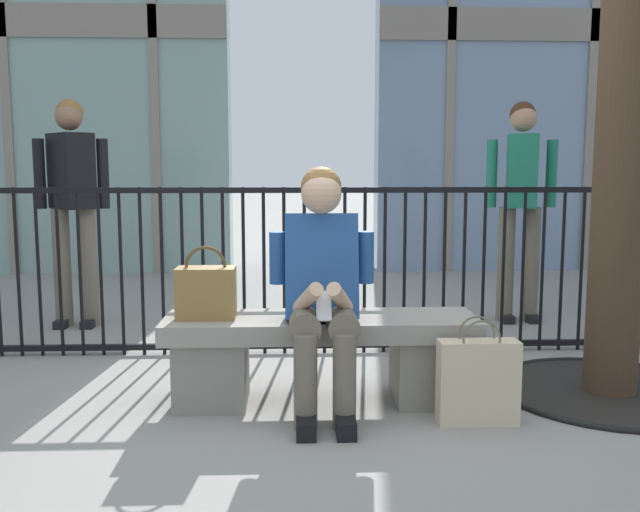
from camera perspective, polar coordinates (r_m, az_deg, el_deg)
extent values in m
plane|color=gray|center=(3.67, 0.07, -11.90)|extent=(60.00, 60.00, 0.00)
cube|color=gray|center=(3.56, 0.07, -5.80)|extent=(1.60, 0.44, 0.10)
cube|color=gray|center=(3.64, -8.90, -9.27)|extent=(0.36, 0.37, 0.35)
cube|color=gray|center=(3.68, 8.92, -9.06)|extent=(0.36, 0.37, 0.35)
cylinder|color=#6B6051|center=(3.37, -1.28, -5.35)|extent=(0.15, 0.40, 0.15)
cylinder|color=#6B6051|center=(3.24, -1.20, -10.37)|extent=(0.11, 0.11, 0.45)
cube|color=black|center=(3.24, -1.17, -13.81)|extent=(0.09, 0.22, 0.08)
cylinder|color=#6B6051|center=(3.37, 1.79, -5.32)|extent=(0.15, 0.40, 0.15)
cylinder|color=#6B6051|center=(3.24, 2.03, -10.32)|extent=(0.11, 0.11, 0.45)
cube|color=black|center=(3.25, 2.10, -13.75)|extent=(0.09, 0.22, 0.08)
cube|color=#234C8C|center=(3.46, 0.15, -0.95)|extent=(0.36, 0.30, 0.55)
cylinder|color=#234C8C|center=(3.45, -3.50, -0.15)|extent=(0.08, 0.08, 0.26)
cylinder|color=#DBAD89|center=(3.26, -1.09, -3.60)|extent=(0.16, 0.28, 0.20)
cylinder|color=#234C8C|center=(3.47, 3.78, -0.11)|extent=(0.08, 0.08, 0.26)
cylinder|color=#DBAD89|center=(3.27, 1.72, -3.58)|extent=(0.16, 0.28, 0.20)
cube|color=silver|center=(3.21, 0.37, -4.15)|extent=(0.07, 0.10, 0.13)
sphere|color=#DBAD89|center=(3.41, 0.17, 5.17)|extent=(0.20, 0.20, 0.20)
sphere|color=olive|center=(3.44, 0.14, 5.68)|extent=(0.20, 0.20, 0.20)
cube|color=olive|center=(3.54, -9.37, -3.01)|extent=(0.29, 0.17, 0.26)
torus|color=brown|center=(3.51, -9.42, -0.85)|extent=(0.21, 0.02, 0.21)
cube|color=beige|center=(3.40, 12.89, -10.10)|extent=(0.38, 0.13, 0.40)
torus|color=#685E4C|center=(3.30, 13.20, -6.68)|extent=(0.18, 0.01, 0.18)
torus|color=#685E4C|center=(3.39, 12.80, -6.32)|extent=(0.18, 0.01, 0.18)
cylinder|color=#6B6051|center=(5.61, -20.48, -0.91)|extent=(0.13, 0.13, 0.90)
cube|color=black|center=(5.64, -20.41, -5.19)|extent=(0.09, 0.22, 0.06)
cylinder|color=#6B6051|center=(5.55, -18.52, -0.91)|extent=(0.13, 0.13, 0.90)
cube|color=black|center=(5.59, -18.45, -5.23)|extent=(0.09, 0.22, 0.06)
cube|color=black|center=(5.53, -19.83, 6.60)|extent=(0.41, 0.43, 0.56)
cylinder|color=black|center=(5.60, -22.13, 6.30)|extent=(0.08, 0.08, 0.52)
cylinder|color=black|center=(5.46, -17.45, 6.49)|extent=(0.08, 0.08, 0.52)
sphere|color=#8E664C|center=(5.54, -20.01, 10.74)|extent=(0.20, 0.20, 0.20)
sphere|color=olive|center=(5.56, -19.96, 11.04)|extent=(0.20, 0.20, 0.20)
cylinder|color=#6B6051|center=(5.63, 15.06, -0.67)|extent=(0.13, 0.13, 0.90)
cube|color=black|center=(5.66, 15.04, -4.94)|extent=(0.09, 0.22, 0.06)
cylinder|color=#6B6051|center=(5.69, 16.98, -0.65)|extent=(0.13, 0.13, 0.90)
cube|color=black|center=(5.72, 16.96, -4.88)|extent=(0.09, 0.22, 0.06)
cube|color=#1E7259|center=(5.61, 16.29, 6.75)|extent=(0.31, 0.42, 0.56)
cylinder|color=#1E7259|center=(5.54, 13.96, 6.61)|extent=(0.08, 0.08, 0.52)
cylinder|color=#1E7259|center=(5.69, 18.54, 6.46)|extent=(0.08, 0.08, 0.52)
sphere|color=tan|center=(5.62, 16.44, 10.83)|extent=(0.20, 0.20, 0.20)
sphere|color=#472816|center=(5.64, 16.39, 11.12)|extent=(0.20, 0.20, 0.20)
cylinder|color=black|center=(4.79, -23.65, -1.28)|extent=(0.02, 0.02, 1.08)
cylinder|color=black|center=(4.75, -22.19, -1.29)|extent=(0.02, 0.02, 1.08)
cylinder|color=black|center=(4.71, -20.69, -1.29)|extent=(0.02, 0.02, 1.08)
cylinder|color=black|center=(4.67, -19.17, -1.29)|extent=(0.02, 0.02, 1.08)
cylinder|color=black|center=(4.63, -17.63, -1.29)|extent=(0.02, 0.02, 1.08)
cylinder|color=black|center=(4.60, -16.06, -1.29)|extent=(0.02, 0.02, 1.08)
cylinder|color=black|center=(4.57, -14.48, -1.29)|extent=(0.02, 0.02, 1.08)
cylinder|color=black|center=(4.54, -12.87, -1.29)|extent=(0.02, 0.02, 1.08)
cylinder|color=black|center=(4.52, -11.25, -1.29)|extent=(0.02, 0.02, 1.08)
cylinder|color=black|center=(4.50, -9.61, -1.28)|extent=(0.02, 0.02, 1.08)
cylinder|color=black|center=(4.49, -7.96, -1.28)|extent=(0.02, 0.02, 1.08)
cylinder|color=black|center=(4.48, -6.30, -1.27)|extent=(0.02, 0.02, 1.08)
cylinder|color=black|center=(4.47, -4.64, -1.27)|extent=(0.02, 0.02, 1.08)
cylinder|color=black|center=(4.47, -2.97, -1.26)|extent=(0.02, 0.02, 1.08)
cylinder|color=black|center=(4.47, -1.30, -1.25)|extent=(0.02, 0.02, 1.08)
cylinder|color=black|center=(4.47, 0.37, -1.24)|extent=(0.02, 0.02, 1.08)
cylinder|color=black|center=(4.48, 2.04, -1.23)|extent=(0.02, 0.02, 1.08)
cylinder|color=black|center=(4.49, 3.69, -1.22)|extent=(0.02, 0.02, 1.08)
cylinder|color=black|center=(4.51, 5.34, -1.20)|extent=(0.02, 0.02, 1.08)
cylinder|color=black|center=(4.53, 6.97, -1.19)|extent=(0.02, 0.02, 1.08)
cylinder|color=black|center=(4.55, 8.59, -1.17)|extent=(0.02, 0.02, 1.08)
cylinder|color=black|center=(4.58, 10.19, -1.16)|extent=(0.02, 0.02, 1.08)
cylinder|color=black|center=(4.61, 11.77, -1.14)|extent=(0.02, 0.02, 1.08)
cylinder|color=black|center=(4.64, 13.33, -1.13)|extent=(0.02, 0.02, 1.08)
cylinder|color=black|center=(4.68, 14.87, -1.11)|extent=(0.02, 0.02, 1.08)
cylinder|color=black|center=(4.72, 16.38, -1.09)|extent=(0.02, 0.02, 1.08)
cylinder|color=black|center=(4.76, 17.86, -1.07)|extent=(0.02, 0.02, 1.08)
cylinder|color=black|center=(4.81, 19.32, -1.05)|extent=(0.02, 0.02, 1.08)
cylinder|color=black|center=(4.86, 20.75, -1.03)|extent=(0.02, 0.02, 1.08)
cylinder|color=black|center=(4.91, 22.15, -1.01)|extent=(0.02, 0.02, 1.08)
cylinder|color=black|center=(4.97, 23.51, -1.00)|extent=(0.02, 0.02, 1.08)
cylinder|color=black|center=(5.02, 24.85, -0.98)|extent=(0.02, 0.02, 1.08)
cube|color=black|center=(4.57, -0.45, -7.36)|extent=(7.94, 0.04, 0.04)
cube|color=black|center=(4.42, -0.47, 5.46)|extent=(7.94, 0.04, 0.04)
cylinder|color=black|center=(4.12, 22.72, -10.25)|extent=(1.20, 1.20, 0.01)
torus|color=black|center=(4.11, 22.72, -10.17)|extent=(1.23, 1.23, 0.03)
cylinder|color=#423021|center=(3.97, 23.96, 13.83)|extent=(0.28, 0.28, 3.40)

